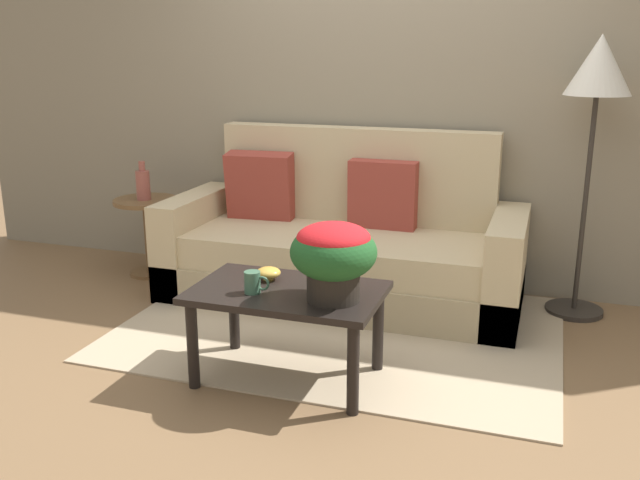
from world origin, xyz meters
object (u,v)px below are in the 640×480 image
Objects in this scene: potted_plant at (333,253)px; floor_lamp at (597,87)px; table_vase at (143,184)px; coffee_table at (287,303)px; couch at (342,248)px; snack_bowl at (268,273)px; coffee_mug at (253,282)px; side_table at (147,223)px.

floor_lamp is at bearing 52.65° from potted_plant.
floor_lamp is 6.15× the size of table_vase.
table_vase is at bearing 142.21° from coffee_table.
snack_bowl is at bearing -92.47° from couch.
potted_plant reaches higher than snack_bowl.
coffee_mug is 0.46× the size of table_vase.
table_vase is at bearing 137.44° from coffee_mug.
coffee_mug is (-0.38, -0.03, -0.17)m from potted_plant.
side_table is 2.05× the size of table_vase.
floor_lamp is 2.23m from coffee_mug.
potted_plant is at bearing -74.90° from couch.
side_table is at bearing 144.55° from potted_plant.
couch is at bearing 88.19° from coffee_mug.
coffee_mug is at bearing -135.20° from floor_lamp.
side_table is 1.40× the size of potted_plant.
side_table reaches higher than snack_bowl.
table_vase is (-1.75, 1.23, -0.03)m from potted_plant.
snack_bowl is at bearing 156.91° from potted_plant.
floor_lamp reaches higher than snack_bowl.
snack_bowl is 0.46× the size of table_vase.
couch is 1.77m from floor_lamp.
coffee_mug is 0.20m from snack_bowl.
table_vase reaches higher than coffee_table.
couch reaches higher than potted_plant.
floor_lamp is 13.43× the size of snack_bowl.
coffee_mug is (1.38, -1.28, 0.14)m from side_table.
snack_bowl reaches higher than coffee_table.
potted_plant is at bearing -14.37° from coffee_table.
coffee_mug is (-0.13, -0.10, 0.12)m from coffee_table.
floor_lamp reaches higher than coffee_mug.
table_vase is (-2.84, -0.20, -0.69)m from floor_lamp.
couch is 5.71× the size of potted_plant.
potted_plant is 1.47× the size of table_vase.
side_table reaches higher than coffee_table.
coffee_mug is at bearing -175.27° from potted_plant.
snack_bowl is 1.74m from table_vase.
table_vase is at bearing -179.04° from couch.
side_table is 0.28m from table_vase.
couch is 1.35m from potted_plant.
couch is at bearing 105.10° from potted_plant.
potted_plant reaches higher than coffee_table.
floor_lamp is 1.91m from potted_plant.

